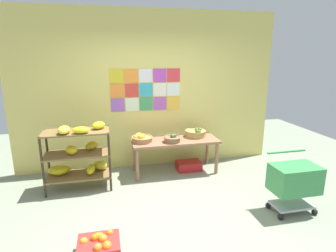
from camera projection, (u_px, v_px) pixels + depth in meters
ground at (173, 217)px, 3.69m from camera, size 9.75×9.75×0.00m
back_wall_with_art at (149, 91)px, 5.13m from camera, size 4.90×0.07×2.89m
banana_shelf_unit at (78, 154)px, 4.37m from camera, size 1.01×0.55×1.07m
display_table at (175, 144)px, 4.97m from camera, size 1.55×0.59×0.62m
fruit_basket_back_left at (196, 133)px, 5.13m from camera, size 0.39×0.39×0.17m
fruit_basket_back_right at (141, 138)px, 4.82m from camera, size 0.38×0.38×0.15m
fruit_basket_left at (172, 138)px, 4.82m from camera, size 0.31×0.31×0.15m
produce_crate_under_table at (189, 166)px, 5.18m from camera, size 0.45×0.31×0.16m
orange_crate_foreground at (99, 247)px, 2.94m from camera, size 0.44×0.37×0.24m
shopping_cart at (294, 180)px, 3.70m from camera, size 0.62×0.43×0.81m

